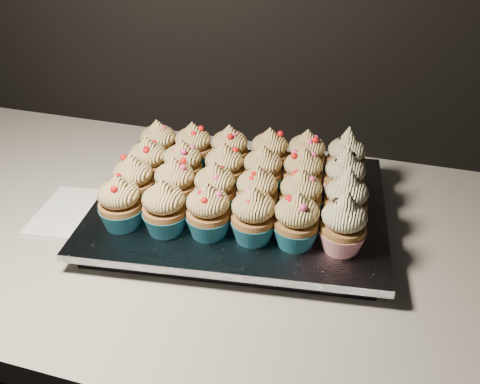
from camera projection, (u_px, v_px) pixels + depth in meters
The scene contains 28 objects.
worktop at pixel (321, 256), 0.80m from camera, with size 2.44×0.64×0.04m, color beige.
napkin at pixel (82, 213), 0.86m from camera, with size 0.14×0.14×0.00m, color white.
baking_tray at pixel (240, 213), 0.84m from camera, with size 0.41×0.31×0.02m, color black.
foil_lining at pixel (240, 204), 0.83m from camera, with size 0.44×0.35×0.01m, color silver.
cupcake_0 at pixel (120, 203), 0.75m from camera, with size 0.06×0.06×0.08m.
cupcake_1 at pixel (164, 208), 0.74m from camera, with size 0.06×0.06×0.08m.
cupcake_2 at pixel (208, 211), 0.74m from camera, with size 0.06×0.06×0.08m.
cupcake_3 at pixel (253, 216), 0.73m from camera, with size 0.06×0.06×0.08m.
cupcake_4 at pixel (297, 221), 0.72m from camera, with size 0.06×0.06×0.08m.
cupcake_5 at pixel (343, 224), 0.71m from camera, with size 0.06×0.06×0.10m.
cupcake_6 at pixel (134, 181), 0.81m from camera, with size 0.06×0.06×0.08m.
cupcake_7 at pixel (175, 184), 0.80m from camera, with size 0.06×0.06×0.08m.
cupcake_8 at pixel (215, 189), 0.79m from camera, with size 0.06×0.06×0.08m.
cupcake_9 at pixel (257, 193), 0.78m from camera, with size 0.06×0.06×0.08m.
cupcake_10 at pixel (301, 197), 0.77m from camera, with size 0.06×0.06×0.08m.
cupcake_11 at pixel (346, 200), 0.76m from camera, with size 0.06×0.06×0.10m.
cupcake_12 at pixel (148, 163), 0.86m from camera, with size 0.06×0.06×0.08m.
cupcake_13 at pixel (183, 166), 0.85m from camera, with size 0.06×0.06×0.08m.
cupcake_14 at pixel (224, 169), 0.84m from camera, with size 0.06×0.06×0.08m.
cupcake_15 at pixel (263, 171), 0.83m from camera, with size 0.06×0.06×0.08m.
cupcake_16 at pixel (303, 174), 0.83m from camera, with size 0.06×0.06×0.08m.
cupcake_17 at pixel (345, 177), 0.81m from camera, with size 0.06×0.06×0.10m.
cupcake_18 at pixel (159, 145), 0.91m from camera, with size 0.06×0.06×0.08m.
cupcake_19 at pixel (193, 147), 0.90m from camera, with size 0.06×0.06×0.08m.
cupcake_20 at pixel (230, 150), 0.89m from camera, with size 0.06×0.06×0.08m.
cupcake_21 at pixel (269, 153), 0.88m from camera, with size 0.06×0.06×0.08m.
cupcake_22 at pixel (306, 155), 0.88m from camera, with size 0.06×0.06×0.08m.
cupcake_23 at pixel (346, 157), 0.87m from camera, with size 0.06×0.06×0.10m.
Camera 1 is at (0.07, 1.06, 1.38)m, focal length 40.00 mm.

